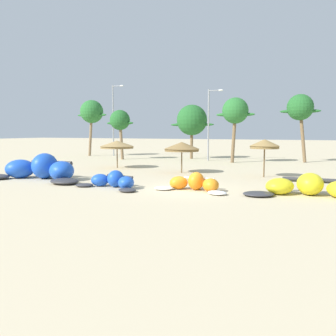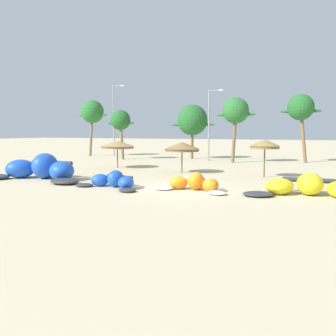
{
  "view_description": "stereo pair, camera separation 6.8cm",
  "coord_description": "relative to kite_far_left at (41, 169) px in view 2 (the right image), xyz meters",
  "views": [
    {
      "loc": [
        7.34,
        -19.59,
        3.41
      ],
      "look_at": [
        -1.96,
        2.0,
        1.0
      ],
      "focal_mm": 38.41,
      "sensor_mm": 36.0,
      "label": 1
    },
    {
      "loc": [
        7.41,
        -19.56,
        3.41
      ],
      "look_at": [
        -1.96,
        2.0,
        1.0
      ],
      "focal_mm": 38.41,
      "sensor_mm": 36.0,
      "label": 2
    }
  ],
  "objects": [
    {
      "name": "palm_left",
      "position": [
        -4.26,
        18.14,
        3.95
      ],
      "size": [
        3.66,
        2.44,
        5.98
      ],
      "color": "#7F6647",
      "rests_on": "ground"
    },
    {
      "name": "lamppost_west_center",
      "position": [
        6.29,
        20.53,
        3.92
      ],
      "size": [
        1.77,
        0.24,
        8.18
      ],
      "color": "gray",
      "rests_on": "ground"
    },
    {
      "name": "kite_far_left",
      "position": [
        0.0,
        0.0,
        0.0
      ],
      "size": [
        8.61,
        4.01,
        1.83
      ],
      "color": "#333338",
      "rests_on": "ground"
    },
    {
      "name": "palm_left_of_gap",
      "position": [
        3.42,
        22.47,
        4.05
      ],
      "size": [
        5.65,
        3.77,
        6.67
      ],
      "color": "brown",
      "rests_on": "ground"
    },
    {
      "name": "lamppost_west",
      "position": [
        -8.06,
        22.92,
        4.67
      ],
      "size": [
        1.8,
        0.24,
        9.65
      ],
      "color": "gray",
      "rests_on": "ground"
    },
    {
      "name": "beach_umbrella_near_van",
      "position": [
        0.82,
        9.05,
        1.48
      ],
      "size": [
        3.19,
        3.19,
        2.54
      ],
      "color": "brown",
      "rests_on": "ground"
    },
    {
      "name": "palm_leftmost",
      "position": [
        -10.96,
        21.88,
        5.31
      ],
      "size": [
        4.73,
        3.15,
        7.68
      ],
      "color": "#7F6647",
      "rests_on": "ground"
    },
    {
      "name": "palm_center_right",
      "position": [
        15.98,
        22.29,
        5.2
      ],
      "size": [
        4.27,
        2.85,
        7.43
      ],
      "color": "brown",
      "rests_on": "ground"
    },
    {
      "name": "kite_center",
      "position": [
        17.85,
        0.42,
        -0.24
      ],
      "size": [
        7.01,
        3.21,
        1.19
      ],
      "color": "#333338",
      "rests_on": "ground"
    },
    {
      "name": "kite_left",
      "position": [
        6.76,
        -1.22,
        -0.3
      ],
      "size": [
        4.72,
        2.57,
        1.04
      ],
      "color": "#333338",
      "rests_on": "ground"
    },
    {
      "name": "beach_umbrella_middle",
      "position": [
        7.79,
        7.72,
        1.46
      ],
      "size": [
        2.95,
        2.95,
        2.54
      ],
      "color": "brown",
      "rests_on": "ground"
    },
    {
      "name": "palm_center_left",
      "position": [
        9.61,
        18.9,
        4.81
      ],
      "size": [
        4.21,
        2.8,
        7.02
      ],
      "color": "brown",
      "rests_on": "ground"
    },
    {
      "name": "kite_left_of_center",
      "position": [
        11.66,
        -0.26,
        -0.3
      ],
      "size": [
        4.66,
        2.34,
        1.04
      ],
      "color": "white",
      "rests_on": "ground"
    },
    {
      "name": "ground_plane",
      "position": [
        11.04,
        -0.13,
        -0.7
      ],
      "size": [
        260.0,
        260.0,
        0.0
      ],
      "primitive_type": "plane",
      "color": "beige"
    },
    {
      "name": "beach_umbrella_near_palms",
      "position": [
        14.43,
        7.52,
        1.77
      ],
      "size": [
        2.22,
        2.22,
        2.83
      ],
      "color": "brown",
      "rests_on": "ground"
    }
  ]
}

